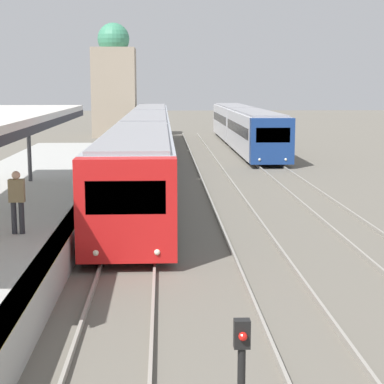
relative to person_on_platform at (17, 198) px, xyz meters
name	(u,v)px	position (x,y,z in m)	size (l,w,h in m)	color
person_on_platform	(17,198)	(0.00, 0.00, 0.00)	(0.40, 0.22, 1.66)	#2D2D33
train_near	(147,138)	(2.85, 21.81, -0.21)	(2.66, 44.55, 3.11)	red
train_far	(243,125)	(10.20, 33.94, -0.23)	(2.58, 27.54, 3.08)	navy
signal_post_near	(241,380)	(4.76, -9.25, -0.68)	(0.20, 0.21, 2.03)	black
distant_domed_building	(114,84)	(-0.68, 44.64, 3.00)	(4.00, 4.00, 10.55)	gray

